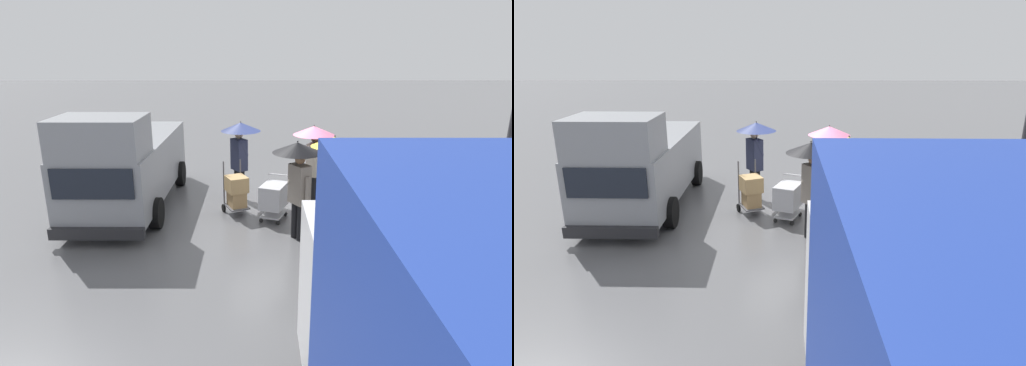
# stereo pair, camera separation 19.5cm
# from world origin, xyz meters

# --- Properties ---
(ground_plane) EXTENTS (90.00, 90.00, 0.00)m
(ground_plane) POSITION_xyz_m (0.00, 0.00, 0.00)
(ground_plane) COLOR #5B5B5E
(slush_patch_near_cluster) EXTENTS (2.69, 2.69, 0.01)m
(slush_patch_near_cluster) POSITION_xyz_m (-2.36, 5.16, 0.00)
(slush_patch_near_cluster) COLOR silver
(slush_patch_near_cluster) RESTS_ON ground
(slush_patch_mid_street) EXTENTS (1.43, 1.43, 0.01)m
(slush_patch_mid_street) POSITION_xyz_m (-2.73, -0.25, 0.00)
(slush_patch_mid_street) COLOR #999BA0
(slush_patch_mid_street) RESTS_ON ground
(cargo_van_parked_right) EXTENTS (2.23, 5.36, 2.60)m
(cargo_van_parked_right) POSITION_xyz_m (3.86, -0.09, 1.18)
(cargo_van_parked_right) COLOR gray
(cargo_van_parked_right) RESTS_ON ground
(shopping_cart_vendor) EXTENTS (0.81, 0.96, 1.02)m
(shopping_cart_vendor) POSITION_xyz_m (0.19, 0.77, 0.57)
(shopping_cart_vendor) COLOR #B2B2B7
(shopping_cart_vendor) RESTS_ON ground
(hand_dolly_boxes) EXTENTS (0.74, 0.84, 1.32)m
(hand_dolly_boxes) POSITION_xyz_m (1.09, 0.45, 0.60)
(hand_dolly_boxes) COLOR #515156
(hand_dolly_boxes) RESTS_ON ground
(pedestrian_pink_side) EXTENTS (1.04, 1.04, 2.15)m
(pedestrian_pink_side) POSITION_xyz_m (-0.26, 1.83, 1.58)
(pedestrian_pink_side) COLOR black
(pedestrian_pink_side) RESTS_ON ground
(pedestrian_black_side) EXTENTS (1.04, 1.04, 2.15)m
(pedestrian_black_side) POSITION_xyz_m (-0.86, -0.14, 1.58)
(pedestrian_black_side) COLOR black
(pedestrian_black_side) RESTS_ON ground
(pedestrian_white_side) EXTENTS (1.04, 1.04, 2.15)m
(pedestrian_white_side) POSITION_xyz_m (-1.14, 1.26, 1.57)
(pedestrian_white_side) COLOR black
(pedestrian_white_side) RESTS_ON ground
(pedestrian_far_side) EXTENTS (1.04, 1.04, 2.15)m
(pedestrian_far_side) POSITION_xyz_m (1.02, -0.68, 1.58)
(pedestrian_far_side) COLOR black
(pedestrian_far_side) RESTS_ON ground
(street_lamp) EXTENTS (0.28, 0.28, 3.86)m
(street_lamp) POSITION_xyz_m (-3.84, 3.02, 2.37)
(street_lamp) COLOR #2D2D33
(street_lamp) RESTS_ON ground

